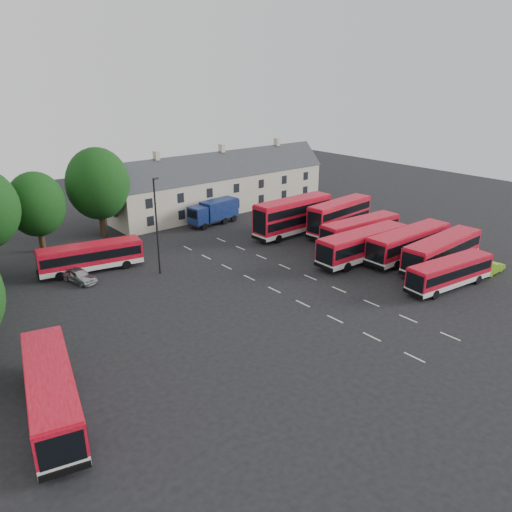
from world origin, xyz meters
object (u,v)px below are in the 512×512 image
object	(u,v)px
silver_car	(79,275)
lamppost	(157,224)
bus_west	(51,389)
bus_dd_south	(339,215)
lime_car	(492,267)
box_truck	(214,211)
bus_row_a	(450,271)

from	to	relation	value
silver_car	lamppost	world-z (taller)	lamppost
bus_west	bus_dd_south	bearing A→B (deg)	-58.31
silver_car	lime_car	size ratio (longest dim) A/B	1.12
lime_car	lamppost	bearing A→B (deg)	49.63
bus_dd_south	lamppost	size ratio (longest dim) A/B	1.07
box_truck	lamppost	bearing A→B (deg)	-149.66
silver_car	lime_car	bearing A→B (deg)	-51.35
bus_row_a	lamppost	bearing A→B (deg)	139.97
bus_row_a	lime_car	world-z (taller)	bus_row_a
bus_west	silver_car	distance (m)	21.95
lime_car	silver_car	bearing A→B (deg)	52.69
bus_row_a	lamppost	size ratio (longest dim) A/B	1.02
lamppost	bus_west	bearing A→B (deg)	-135.03
silver_car	bus_dd_south	bearing A→B (deg)	-25.21
silver_car	bus_row_a	bearing A→B (deg)	-56.69
silver_car	lamppost	bearing A→B (deg)	-38.02
silver_car	lamppost	distance (m)	9.48
box_truck	lime_car	xyz separation A→B (m)	(12.44, -33.74, -1.24)
box_truck	bus_west	bearing A→B (deg)	-145.33
bus_row_a	bus_dd_south	world-z (taller)	bus_dd_south
bus_row_a	silver_car	distance (m)	37.30
bus_west	box_truck	size ratio (longest dim) A/B	1.54
box_truck	silver_car	size ratio (longest dim) A/B	1.84
bus_west	lime_car	xyz separation A→B (m)	(44.15, -5.66, -1.37)
lime_car	bus_west	bearing A→B (deg)	81.55
bus_dd_south	bus_west	distance (m)	44.34
bus_west	silver_car	world-z (taller)	bus_west
bus_dd_south	silver_car	world-z (taller)	bus_dd_south
lime_car	lamppost	distance (m)	35.71
bus_dd_south	lime_car	world-z (taller)	bus_dd_south
bus_dd_south	box_truck	distance (m)	17.40
bus_dd_south	lime_car	bearing A→B (deg)	-89.98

